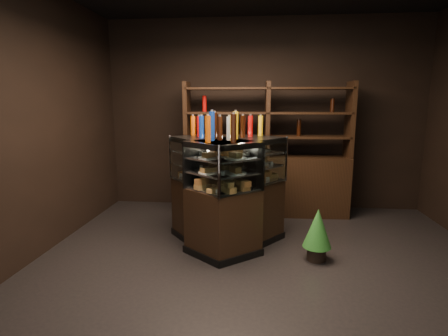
{
  "coord_description": "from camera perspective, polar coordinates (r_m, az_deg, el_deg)",
  "views": [
    {
      "loc": [
        -0.08,
        -3.19,
        1.71
      ],
      "look_at": [
        -0.46,
        0.68,
        0.97
      ],
      "focal_mm": 28.0,
      "sensor_mm": 36.0,
      "label": 1
    }
  ],
  "objects": [
    {
      "name": "ground",
      "position": [
        3.62,
        6.46,
        -17.51
      ],
      "size": [
        5.0,
        5.0,
        0.0
      ],
      "primitive_type": "plane",
      "color": "black",
      "rests_on": "ground"
    },
    {
      "name": "back_shelving",
      "position": [
        5.36,
        6.88,
        -1.24
      ],
      "size": [
        2.47,
        0.5,
        2.0
      ],
      "rotation": [
        0.0,
        0.0,
        0.03
      ],
      "color": "black",
      "rests_on": "ground"
    },
    {
      "name": "potted_conifer",
      "position": [
        3.96,
        15.05,
        -9.31
      ],
      "size": [
        0.31,
        0.31,
        0.66
      ],
      "rotation": [
        0.0,
        0.0,
        -0.25
      ],
      "color": "black",
      "rests_on": "ground"
    },
    {
      "name": "display_case",
      "position": [
        4.21,
        0.19,
        -6.81
      ],
      "size": [
        1.48,
        1.3,
        1.3
      ],
      "rotation": [
        0.0,
        0.0,
        -0.0
      ],
      "color": "black",
      "rests_on": "ground"
    },
    {
      "name": "food_display",
      "position": [
        4.08,
        0.19,
        0.42
      ],
      "size": [
        1.11,
        0.96,
        0.41
      ],
      "color": "#CF814A",
      "rests_on": "display_case"
    },
    {
      "name": "bottles_top",
      "position": [
        4.03,
        0.2,
        6.78
      ],
      "size": [
        0.94,
        0.82,
        0.3
      ],
      "color": "#0F38B2",
      "rests_on": "display_case"
    },
    {
      "name": "room_shell",
      "position": [
        3.2,
        7.21,
        14.8
      ],
      "size": [
        5.02,
        5.02,
        3.01
      ],
      "color": "black",
      "rests_on": "ground"
    }
  ]
}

